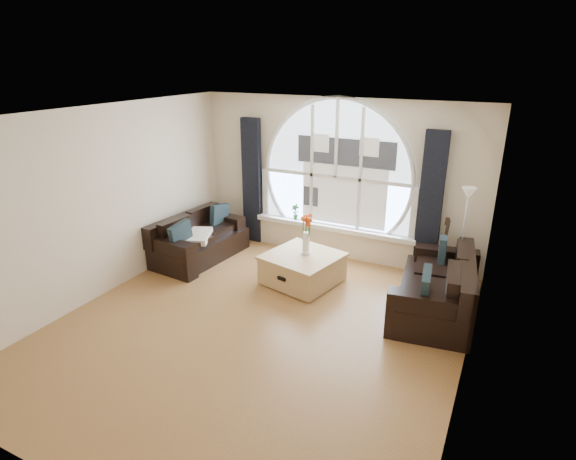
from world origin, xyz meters
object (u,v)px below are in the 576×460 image
object	(u,v)px
coffee_chest	(303,267)
vase_flowers	(306,230)
guitar	(445,248)
potted_plant	(295,212)
sofa_right	(436,285)
floor_lamp	(462,241)
sofa_left	(200,236)

from	to	relation	value
coffee_chest	vase_flowers	xyz separation A→B (m)	(0.02, 0.07, 0.60)
guitar	potted_plant	size ratio (longest dim) A/B	3.82
vase_flowers	guitar	distance (m)	2.18
sofa_right	floor_lamp	xyz separation A→B (m)	(0.19, 0.76, 0.40)
coffee_chest	guitar	xyz separation A→B (m)	(1.91, 1.09, 0.28)
sofa_right	guitar	xyz separation A→B (m)	(-0.07, 1.06, 0.13)
floor_lamp	potted_plant	distance (m)	2.92
sofa_left	vase_flowers	size ratio (longest dim) A/B	2.42
sofa_right	coffee_chest	size ratio (longest dim) A/B	1.78
sofa_left	floor_lamp	xyz separation A→B (m)	(4.15, 0.73, 0.40)
sofa_left	vase_flowers	world-z (taller)	vase_flowers
sofa_right	potted_plant	size ratio (longest dim) A/B	6.60
vase_flowers	sofa_left	bearing A→B (deg)	-179.69
sofa_left	guitar	distance (m)	4.03
sofa_left	vase_flowers	xyz separation A→B (m)	(2.00, 0.01, 0.45)
sofa_left	guitar	world-z (taller)	guitar
guitar	potted_plant	distance (m)	2.64
guitar	sofa_left	bearing A→B (deg)	-154.62
potted_plant	guitar	bearing A→B (deg)	-2.92
sofa_right	vase_flowers	bearing A→B (deg)	170.98
coffee_chest	floor_lamp	size ratio (longest dim) A/B	0.64
coffee_chest	potted_plant	xyz separation A→B (m)	(-0.71, 1.22, 0.44)
vase_flowers	guitar	size ratio (longest dim) A/B	0.66
sofa_left	guitar	bearing A→B (deg)	20.22
floor_lamp	potted_plant	xyz separation A→B (m)	(-2.88, 0.44, -0.11)
sofa_left	potted_plant	bearing A→B (deg)	48.02
floor_lamp	vase_flowers	bearing A→B (deg)	-161.62
sofa_right	floor_lamp	bearing A→B (deg)	68.53
coffee_chest	vase_flowers	bearing A→B (deg)	87.11
guitar	sofa_right	bearing A→B (deg)	-75.55
sofa_left	sofa_right	distance (m)	3.96
sofa_right	floor_lamp	distance (m)	0.88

